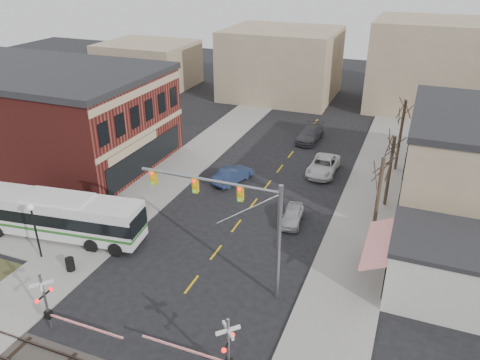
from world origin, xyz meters
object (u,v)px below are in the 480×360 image
object	(u,v)px
pedestrian_near	(91,237)
rr_crossing_east	(221,348)
transit_bus	(60,215)
car_b	(233,175)
trash_bin	(70,264)
pedestrian_far	(102,210)
car_d	(310,134)
car_c	(323,166)
traffic_signal_mast	(239,212)
street_lamp	(33,220)
car_a	(292,215)
rr_crossing_west	(52,304)

from	to	relation	value
pedestrian_near	rr_crossing_east	bearing A→B (deg)	-107.66
transit_bus	car_b	size ratio (longest dim) A/B	2.88
transit_bus	trash_bin	size ratio (longest dim) A/B	13.92
transit_bus	pedestrian_far	xyz separation A→B (m)	(1.36, 3.18, -0.90)
trash_bin	car_d	world-z (taller)	car_d
car_c	pedestrian_far	distance (m)	21.70
traffic_signal_mast	trash_bin	distance (m)	12.82
street_lamp	car_b	bearing A→B (deg)	63.99
rr_crossing_east	pedestrian_far	size ratio (longest dim) A/B	3.21
traffic_signal_mast	pedestrian_far	size ratio (longest dim) A/B	5.38
car_b	transit_bus	bearing A→B (deg)	75.93
traffic_signal_mast	pedestrian_far	world-z (taller)	traffic_signal_mast
car_a	car_b	xyz separation A→B (m)	(-7.39, 5.20, 0.10)
rr_crossing_east	transit_bus	bearing A→B (deg)	155.13
traffic_signal_mast	car_a	distance (m)	10.56
transit_bus	pedestrian_near	size ratio (longest dim) A/B	7.62
pedestrian_far	rr_crossing_east	bearing A→B (deg)	-55.65
rr_crossing_west	car_b	xyz separation A→B (m)	(2.03, 22.08, -1.21)
car_b	car_d	size ratio (longest dim) A/B	0.84
trash_bin	car_a	bearing A→B (deg)	43.84
transit_bus	pedestrian_far	size ratio (longest dim) A/B	7.62
street_lamp	pedestrian_far	bearing A→B (deg)	81.55
transit_bus	car_d	bearing A→B (deg)	64.77
rr_crossing_west	car_a	distance (m)	19.37
rr_crossing_west	street_lamp	size ratio (longest dim) A/B	1.30
traffic_signal_mast	rr_crossing_west	world-z (taller)	traffic_signal_mast
rr_crossing_west	rr_crossing_east	xyz separation A→B (m)	(10.24, 0.54, 0.00)
car_b	pedestrian_far	xyz separation A→B (m)	(-7.23, -10.57, 0.23)
trash_bin	car_a	distance (m)	17.29
car_b	car_d	bearing A→B (deg)	-89.54
transit_bus	rr_crossing_west	world-z (taller)	rr_crossing_west
traffic_signal_mast	car_d	bearing A→B (deg)	94.33
car_a	trash_bin	bearing A→B (deg)	-142.60
rr_crossing_east	car_d	xyz separation A→B (m)	(-3.96, 35.02, -1.17)
transit_bus	pedestrian_far	world-z (taller)	transit_bus
traffic_signal_mast	rr_crossing_east	distance (m)	8.25
rr_crossing_west	traffic_signal_mast	bearing A→B (deg)	42.40
car_c	car_a	bearing A→B (deg)	-90.76
pedestrian_far	street_lamp	bearing A→B (deg)	-118.71
car_c	car_d	size ratio (longest dim) A/B	1.02
pedestrian_near	trash_bin	bearing A→B (deg)	-162.64
rr_crossing_west	car_b	size ratio (longest dim) A/B	1.21
car_a	pedestrian_near	bearing A→B (deg)	-150.96
transit_bus	car_c	world-z (taller)	transit_bus
rr_crossing_west	car_d	size ratio (longest dim) A/B	1.01
transit_bus	car_c	size ratio (longest dim) A/B	2.36
transit_bus	car_d	size ratio (longest dim) A/B	2.41
trash_bin	pedestrian_near	world-z (taller)	pedestrian_near
traffic_signal_mast	pedestrian_near	bearing A→B (deg)	179.66
car_a	car_b	distance (m)	9.04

